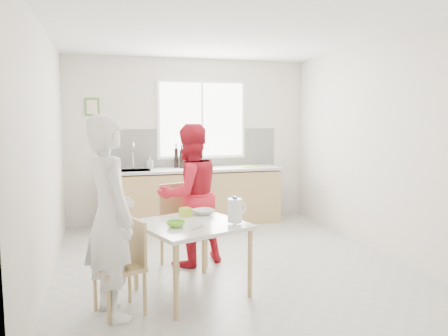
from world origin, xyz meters
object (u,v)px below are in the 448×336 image
object	(u,v)px
chair_far	(180,221)
person_white	(110,217)
bowl_white	(203,212)
person_red	(190,195)
chair_left	(126,262)
dining_table	(191,230)
wine_bottle_b	(181,159)
bowl_green	(176,224)
milk_jug	(235,210)
wine_bottle_a	(176,158)

from	to	relation	value
chair_far	person_white	bearing A→B (deg)	-144.81
chair_far	bowl_white	distance (m)	0.61
person_red	chair_left	bearing A→B (deg)	34.26
dining_table	person_red	world-z (taller)	person_red
wine_bottle_b	bowl_green	bearing A→B (deg)	-101.22
person_red	bowl_green	distance (m)	1.06
wine_bottle_b	chair_far	bearing A→B (deg)	-100.71
person_red	milk_jug	distance (m)	1.07
person_red	wine_bottle_b	distance (m)	2.02
chair_far	bowl_white	world-z (taller)	chair_far
chair_far	bowl_white	bearing A→B (deg)	-94.99
dining_table	person_red	distance (m)	0.92
person_white	person_red	world-z (taller)	person_white
milk_jug	dining_table	bearing A→B (deg)	139.00
chair_far	person_red	distance (m)	0.32
chair_far	person_white	xyz separation A→B (m)	(-0.81, -1.17, 0.36)
wine_bottle_b	person_red	bearing A→B (deg)	-97.51
wine_bottle_a	wine_bottle_b	size ratio (longest dim) A/B	1.07
bowl_green	chair_left	bearing A→B (deg)	-165.85
chair_far	wine_bottle_b	bearing A→B (deg)	59.28
chair_left	wine_bottle_b	bearing A→B (deg)	141.05
chair_left	milk_jug	bearing A→B (deg)	74.44
dining_table	milk_jug	xyz separation A→B (m)	(0.40, -0.15, 0.21)
wine_bottle_a	milk_jug	bearing A→B (deg)	-89.03
bowl_green	bowl_white	distance (m)	0.58
person_white	wine_bottle_b	bearing A→B (deg)	-40.67
dining_table	person_white	world-z (taller)	person_white
milk_jug	wine_bottle_a	bearing A→B (deg)	70.95
dining_table	bowl_white	bearing A→B (deg)	59.82
person_red	bowl_green	size ratio (longest dim) A/B	9.47
chair_far	bowl_green	world-z (taller)	chair_far
chair_left	chair_far	bearing A→B (deg)	128.42
chair_far	wine_bottle_b	size ratio (longest dim) A/B	3.20
person_red	wine_bottle_b	bearing A→B (deg)	-117.53
milk_jug	chair_left	bearing A→B (deg)	164.44
bowl_white	wine_bottle_a	size ratio (longest dim) A/B	0.69
chair_left	wine_bottle_a	distance (m)	3.39
dining_table	person_red	size ratio (longest dim) A/B	0.72
dining_table	bowl_green	xyz separation A→B (m)	(-0.17, -0.12, 0.10)
chair_left	person_white	world-z (taller)	person_white
chair_far	wine_bottle_a	xyz separation A→B (m)	(0.30, 2.05, 0.55)
person_red	milk_jug	size ratio (longest dim) A/B	6.64
chair_left	wine_bottle_b	distance (m)	3.35
bowl_white	milk_jug	distance (m)	0.54
person_white	wine_bottle_b	distance (m)	3.38
chair_left	milk_jug	xyz separation A→B (m)	(1.05, 0.08, 0.39)
bowl_green	milk_jug	world-z (taller)	milk_jug
chair_far	bowl_green	distance (m)	1.05
dining_table	wine_bottle_a	distance (m)	3.00
dining_table	milk_jug	size ratio (longest dim) A/B	4.75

